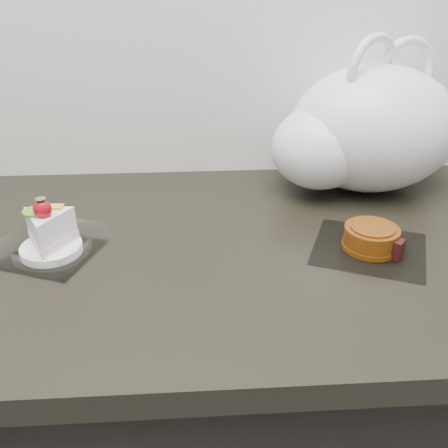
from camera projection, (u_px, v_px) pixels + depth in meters
name	position (u px, v px, depth m)	size (l,w,h in m)	color
counter	(166.00, 432.00, 1.02)	(2.04, 0.64, 0.90)	black
cake_tray	(50.00, 239.00, 0.77)	(0.17, 0.17, 0.10)	white
mooncake_wrap	(372.00, 240.00, 0.79)	(0.22, 0.22, 0.04)	white
plastic_bag	(363.00, 132.00, 0.96)	(0.43, 0.36, 0.30)	white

